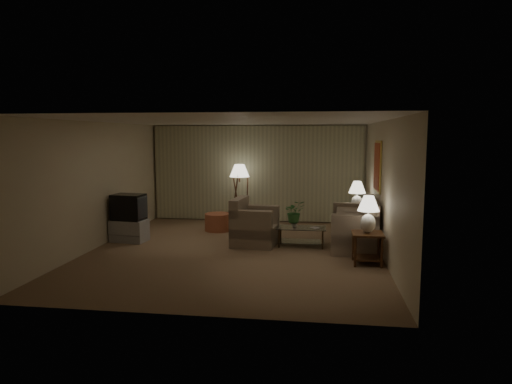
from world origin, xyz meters
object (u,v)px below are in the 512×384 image
at_px(side_table_near, 367,242).
at_px(coffee_table, 301,234).
at_px(side_table_far, 356,218).
at_px(tv_cabinet, 129,230).
at_px(sofa, 354,228).
at_px(table_lamp_near, 368,211).
at_px(ottoman, 218,222).
at_px(floor_lamp, 240,193).
at_px(vase, 294,224).
at_px(crt_tv, 129,207).
at_px(armchair, 255,226).
at_px(table_lamp_far, 357,193).

xyz_separation_m(side_table_near, coffee_table, (-1.29, 1.25, -0.14)).
bearing_deg(side_table_far, tv_cabinet, -164.57).
distance_m(sofa, table_lamp_near, 1.48).
bearing_deg(ottoman, floor_lamp, 65.24).
bearing_deg(sofa, vase, -82.55).
bearing_deg(floor_lamp, table_lamp_near, -48.83).
distance_m(coffee_table, tv_cabinet, 3.91).
relative_size(side_table_far, floor_lamp, 0.37).
height_order(crt_tv, vase, crt_tv).
bearing_deg(armchair, vase, -82.96).
xyz_separation_m(side_table_near, crt_tv, (-5.20, 1.16, 0.38)).
relative_size(crt_tv, floor_lamp, 0.45).
height_order(sofa, table_lamp_far, table_lamp_far).
bearing_deg(sofa, armchair, -83.71).
xyz_separation_m(sofa, vase, (-1.29, -0.10, 0.07)).
bearing_deg(side_table_far, sofa, -96.84).
bearing_deg(table_lamp_far, side_table_near, -90.00).
distance_m(table_lamp_far, coffee_table, 2.01).
bearing_deg(floor_lamp, sofa, -36.35).
bearing_deg(vase, side_table_far, 43.20).
xyz_separation_m(coffee_table, ottoman, (-2.16, 1.34, -0.06)).
xyz_separation_m(table_lamp_far, ottoman, (-3.45, -0.01, -0.80)).
relative_size(table_lamp_near, floor_lamp, 0.43).
bearing_deg(table_lamp_far, floor_lamp, 163.88).
height_order(sofa, floor_lamp, floor_lamp).
height_order(side_table_near, crt_tv, crt_tv).
xyz_separation_m(sofa, crt_tv, (-5.05, -0.19, 0.38)).
bearing_deg(side_table_far, table_lamp_near, -90.00).
bearing_deg(ottoman, side_table_near, -36.93).
bearing_deg(table_lamp_far, ottoman, -179.90).
distance_m(crt_tv, vase, 3.78).
height_order(armchair, ottoman, armchair).
relative_size(sofa, crt_tv, 2.69).
height_order(side_table_near, coffee_table, side_table_near).
bearing_deg(tv_cabinet, side_table_near, -6.69).
bearing_deg(side_table_far, coffee_table, -133.65).
distance_m(side_table_near, coffee_table, 1.80).
distance_m(sofa, coffee_table, 1.15).
distance_m(armchair, coffee_table, 1.03).
bearing_deg(armchair, crt_tv, 96.71).
distance_m(sofa, ottoman, 3.53).
relative_size(sofa, ottoman, 2.98).
bearing_deg(table_lamp_far, armchair, -149.20).
xyz_separation_m(sofa, side_table_near, (0.15, -1.35, 0.00)).
height_order(table_lamp_far, floor_lamp, floor_lamp).
height_order(side_table_near, table_lamp_far, table_lamp_far).
height_order(table_lamp_far, coffee_table, table_lamp_far).
height_order(armchair, floor_lamp, floor_lamp).
distance_m(side_table_near, tv_cabinet, 5.33).
bearing_deg(ottoman, table_lamp_far, 0.10).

